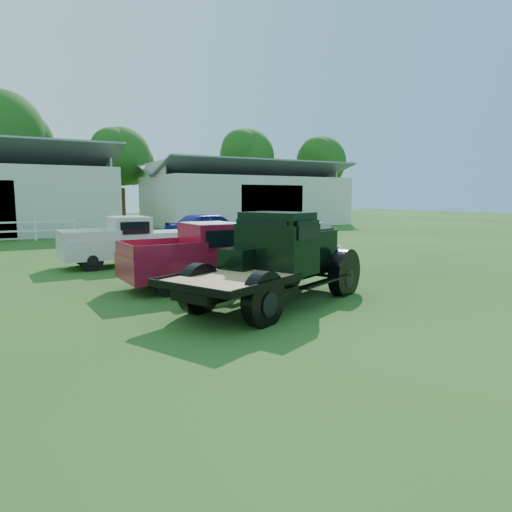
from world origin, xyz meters
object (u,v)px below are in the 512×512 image
white_pickup (127,241)px  misc_car_grey (289,227)px  vintage_flatbed (274,259)px  red_pickup (208,254)px  misc_car_blue (211,228)px

white_pickup → misc_car_grey: bearing=23.7°
vintage_flatbed → white_pickup: (-1.35, 7.58, -0.19)m
vintage_flatbed → red_pickup: vintage_flatbed is taller
white_pickup → misc_car_blue: white_pickup is taller
vintage_flatbed → red_pickup: size_ratio=1.10×
vintage_flatbed → misc_car_blue: size_ratio=1.09×
vintage_flatbed → red_pickup: (-0.40, 2.72, -0.17)m
misc_car_grey → misc_car_blue: bearing=87.5°
white_pickup → misc_car_grey: 11.11m
misc_car_blue → vintage_flatbed: bearing=150.7°
red_pickup → misc_car_grey: bearing=45.2°
red_pickup → misc_car_grey: 13.22m
vintage_flatbed → misc_car_blue: vintage_flatbed is taller
misc_car_blue → white_pickup: bearing=123.2°
red_pickup → white_pickup: size_ratio=1.04×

